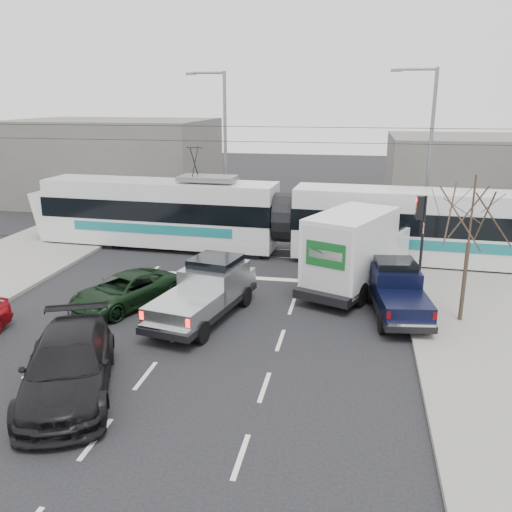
% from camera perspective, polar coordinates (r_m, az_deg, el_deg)
% --- Properties ---
extents(ground, '(120.00, 120.00, 0.00)m').
position_cam_1_polar(ground, '(17.97, -2.84, -8.42)').
color(ground, black).
rests_on(ground, ground).
extents(rails, '(60.00, 1.60, 0.03)m').
position_cam_1_polar(rails, '(27.20, 2.07, 0.29)').
color(rails, '#33302D').
rests_on(rails, ground).
extents(building_left, '(14.00, 10.00, 6.00)m').
position_cam_1_polar(building_left, '(42.11, -14.69, 9.64)').
color(building_left, slate).
rests_on(building_left, ground).
extents(building_right, '(12.00, 10.00, 5.00)m').
position_cam_1_polar(building_right, '(40.97, 22.29, 8.08)').
color(building_right, slate).
rests_on(building_right, ground).
extents(bare_tree, '(2.40, 2.40, 5.00)m').
position_cam_1_polar(bare_tree, '(19.08, 21.74, 3.91)').
color(bare_tree, '#47382B').
rests_on(bare_tree, ground).
extents(traffic_signal, '(0.44, 0.44, 3.60)m').
position_cam_1_polar(traffic_signal, '(22.99, 16.95, 3.62)').
color(traffic_signal, black).
rests_on(traffic_signal, ground).
extents(street_lamp_near, '(2.38, 0.25, 9.00)m').
position_cam_1_polar(street_lamp_near, '(30.14, 17.54, 11.01)').
color(street_lamp_near, slate).
rests_on(street_lamp_near, ground).
extents(street_lamp_far, '(2.38, 0.25, 9.00)m').
position_cam_1_polar(street_lamp_far, '(32.95, -3.57, 12.11)').
color(street_lamp_far, slate).
rests_on(street_lamp_far, ground).
extents(catenary, '(60.00, 0.20, 7.00)m').
position_cam_1_polar(catenary, '(26.39, 2.16, 8.39)').
color(catenary, black).
rests_on(catenary, ground).
extents(tram, '(25.37, 3.83, 5.16)m').
position_cam_1_polar(tram, '(26.57, 2.98, 3.95)').
color(tram, silver).
rests_on(tram, ground).
extents(silver_pickup, '(2.92, 5.73, 1.99)m').
position_cam_1_polar(silver_pickup, '(19.26, -5.17, -3.55)').
color(silver_pickup, black).
rests_on(silver_pickup, ground).
extents(box_truck, '(4.59, 6.84, 3.24)m').
position_cam_1_polar(box_truck, '(22.14, 10.51, 0.55)').
color(box_truck, black).
rests_on(box_truck, ground).
extents(navy_pickup, '(2.21, 4.63, 1.87)m').
position_cam_1_polar(navy_pickup, '(19.96, 14.63, -3.51)').
color(navy_pickup, black).
rests_on(navy_pickup, ground).
extents(green_car, '(3.68, 4.85, 1.22)m').
position_cam_1_polar(green_car, '(20.76, -13.62, -3.57)').
color(green_car, black).
rests_on(green_car, ground).
extents(dark_car, '(4.06, 5.80, 1.56)m').
position_cam_1_polar(dark_car, '(15.24, -19.16, -10.88)').
color(dark_car, black).
rests_on(dark_car, ground).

